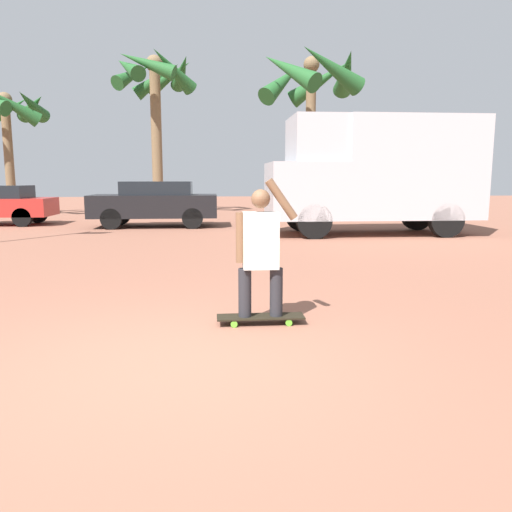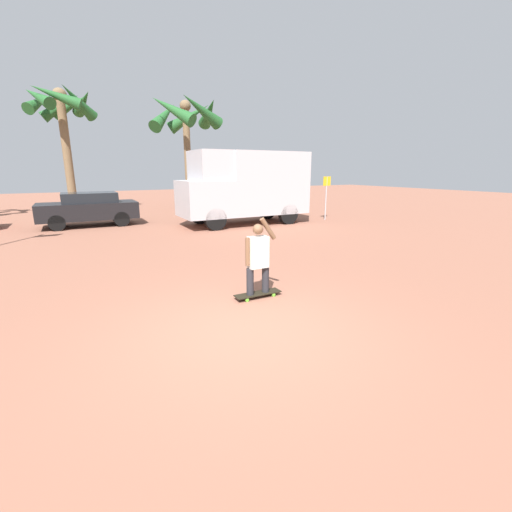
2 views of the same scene
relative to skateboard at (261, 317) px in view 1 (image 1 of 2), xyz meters
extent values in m
plane|color=#935B47|center=(-0.91, -1.21, -0.07)|extent=(80.00, 80.00, 0.00)
cube|color=black|center=(0.00, 0.00, 0.01)|extent=(0.95, 0.26, 0.02)
cylinder|color=#66C633|center=(-0.29, -0.11, -0.04)|extent=(0.07, 0.03, 0.07)
cylinder|color=#66C633|center=(-0.29, 0.11, -0.04)|extent=(0.07, 0.03, 0.07)
cylinder|color=#66C633|center=(0.29, -0.11, -0.04)|extent=(0.07, 0.03, 0.07)
cylinder|color=#66C633|center=(0.29, 0.11, -0.04)|extent=(0.07, 0.03, 0.07)
cylinder|color=#28282D|center=(-0.17, 0.00, 0.28)|extent=(0.14, 0.14, 0.52)
cylinder|color=#28282D|center=(0.17, 0.00, 0.28)|extent=(0.14, 0.14, 0.52)
cube|color=silver|center=(0.00, 0.00, 0.84)|extent=(0.38, 0.22, 0.60)
sphere|color=brown|center=(0.00, 0.00, 1.28)|extent=(0.20, 0.20, 0.20)
cylinder|color=brown|center=(-0.22, 0.00, 0.87)|extent=(0.09, 0.09, 0.53)
cylinder|color=brown|center=(0.22, 0.00, 1.27)|extent=(0.35, 0.09, 0.45)
cylinder|color=black|center=(2.15, 7.59, 0.39)|extent=(0.92, 0.28, 0.92)
cylinder|color=black|center=(2.15, 9.53, 0.39)|extent=(0.92, 0.28, 0.92)
cylinder|color=black|center=(5.73, 7.59, 0.39)|extent=(0.92, 0.28, 0.92)
cylinder|color=black|center=(5.73, 9.53, 0.39)|extent=(0.92, 0.28, 0.92)
cube|color=#BCBCC1|center=(2.06, 8.56, 1.15)|extent=(2.02, 2.22, 1.54)
cube|color=black|center=(1.66, 8.56, 1.46)|extent=(0.04, 1.89, 0.77)
cube|color=#BCBCC1|center=(4.95, 8.56, 1.77)|extent=(3.76, 2.22, 2.77)
cube|color=#BCBCC1|center=(2.36, 8.56, 2.54)|extent=(1.42, 2.04, 1.23)
cylinder|color=black|center=(-3.62, 10.51, 0.25)|extent=(0.65, 0.22, 0.65)
cylinder|color=black|center=(-3.62, 12.08, 0.25)|extent=(0.65, 0.22, 0.65)
cylinder|color=black|center=(-1.12, 10.51, 0.25)|extent=(0.65, 0.22, 0.65)
cylinder|color=black|center=(-1.12, 12.08, 0.25)|extent=(0.65, 0.22, 0.65)
cube|color=black|center=(-2.37, 11.30, 0.61)|extent=(4.03, 1.79, 0.72)
cube|color=black|center=(-2.27, 11.30, 1.18)|extent=(2.21, 1.58, 0.43)
cylinder|color=black|center=(-6.69, 11.66, 0.23)|extent=(0.61, 0.22, 0.61)
cylinder|color=black|center=(-6.69, 13.16, 0.23)|extent=(0.61, 0.22, 0.61)
cylinder|color=brown|center=(3.53, 15.37, 2.96)|extent=(0.40, 0.40, 6.07)
sphere|color=brown|center=(3.53, 15.37, 6.00)|extent=(0.64, 0.64, 0.64)
cone|color=#235B28|center=(4.92, 15.18, 5.71)|extent=(1.17, 2.96, 1.70)
cone|color=#235B28|center=(4.15, 16.62, 5.58)|extent=(2.86, 1.94, 2.06)
cone|color=#235B28|center=(2.55, 16.35, 5.53)|extent=(2.50, 2.50, 2.20)
cone|color=#235B28|center=(2.49, 14.44, 5.60)|extent=(2.46, 2.63, 2.00)
cone|color=#235B28|center=(4.05, 14.07, 5.63)|extent=(2.93, 1.78, 1.92)
cylinder|color=brown|center=(-2.88, 17.35, 3.13)|extent=(0.46, 0.46, 6.40)
sphere|color=brown|center=(-2.88, 17.35, 6.33)|extent=(0.73, 0.73, 0.73)
cone|color=#235B28|center=(-1.74, 17.62, 6.09)|extent=(1.20, 2.52, 1.42)
cone|color=#235B28|center=(-2.32, 18.39, 6.01)|extent=(2.42, 1.71, 1.65)
cone|color=#235B28|center=(-2.89, 18.53, 5.93)|extent=(2.31, 0.68, 1.89)
cone|color=#235B28|center=(-3.87, 17.99, 6.01)|extent=(1.85, 2.36, 1.66)
cone|color=#235B28|center=(-3.90, 16.77, 6.06)|extent=(1.77, 2.43, 1.51)
cone|color=#235B28|center=(-3.06, 16.19, 6.09)|extent=(2.51, 1.02, 1.42)
cone|color=#235B28|center=(-2.05, 16.52, 5.94)|extent=(2.11, 2.11, 1.84)
cylinder|color=brown|center=(-8.83, 16.50, 2.29)|extent=(0.37, 0.37, 4.73)
sphere|color=brown|center=(-8.83, 16.50, 4.65)|extent=(0.58, 0.58, 0.58)
cone|color=#235B28|center=(-7.74, 16.40, 4.45)|extent=(0.81, 2.31, 1.25)
cone|color=#235B28|center=(-7.97, 17.17, 4.48)|extent=(1.88, 2.15, 1.17)
cone|color=#235B28|center=(-9.23, 17.51, 4.28)|extent=(2.21, 1.37, 1.74)
cone|color=#235B28|center=(-8.23, 15.58, 4.33)|extent=(2.17, 1.71, 1.60)
camera|label=1|loc=(-0.51, -5.22, 1.49)|focal=35.00mm
camera|label=2|loc=(-3.03, -5.54, 2.36)|focal=24.00mm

